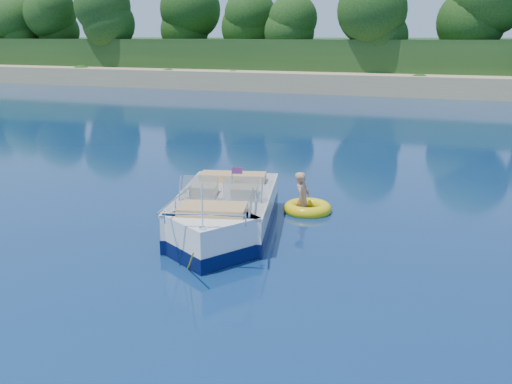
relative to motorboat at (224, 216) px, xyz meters
The scene contains 6 objects.
ground 3.08m from the motorboat, 80.24° to the right, with size 160.00×160.00×0.00m, color #0A1A4B.
shoreline 60.76m from the motorboat, 89.51° to the left, with size 170.00×59.00×6.00m.
treeline 38.36m from the motorboat, 89.16° to the left, with size 150.00×7.12×8.19m.
motorboat is the anchor object (origin of this frame).
tow_tube 2.57m from the motorboat, 58.78° to the left, with size 1.36×1.36×0.32m.
boy 2.55m from the motorboat, 62.05° to the left, with size 0.52×0.34×1.44m, color tan.
Camera 1 is at (4.54, -8.05, 4.28)m, focal length 40.00 mm.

